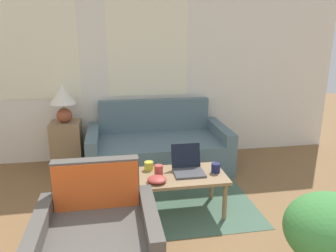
% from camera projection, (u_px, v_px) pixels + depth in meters
% --- Properties ---
extents(wall_back, '(6.87, 0.06, 2.60)m').
position_uv_depth(wall_back, '(100.00, 67.00, 4.44)').
color(wall_back, white).
rests_on(wall_back, ground_plane).
extents(rug, '(1.60, 2.06, 0.01)m').
position_uv_depth(rug, '(170.00, 186.00, 3.88)').
color(rug, '#476651').
rests_on(rug, ground_plane).
extents(couch, '(1.82, 0.94, 0.86)m').
position_uv_depth(couch, '(158.00, 149.00, 4.39)').
color(couch, slate).
rests_on(couch, ground_plane).
extents(armchair, '(0.86, 0.77, 0.83)m').
position_uv_depth(armchair, '(98.00, 246.00, 2.38)').
color(armchair, '#514C47').
rests_on(armchair, ground_plane).
extents(side_table, '(0.39, 0.39, 0.63)m').
position_uv_depth(side_table, '(67.00, 145.00, 4.36)').
color(side_table, '#937551').
rests_on(side_table, ground_plane).
extents(table_lamp, '(0.33, 0.33, 0.49)m').
position_uv_depth(table_lamp, '(63.00, 99.00, 4.18)').
color(table_lamp, brown).
rests_on(table_lamp, side_table).
extents(coffee_table, '(0.89, 0.52, 0.41)m').
position_uv_depth(coffee_table, '(180.00, 179.00, 3.25)').
color(coffee_table, '#8E704C').
rests_on(coffee_table, ground_plane).
extents(laptop, '(0.30, 0.31, 0.26)m').
position_uv_depth(laptop, '(188.00, 166.00, 3.29)').
color(laptop, '#47474C').
rests_on(laptop, coffee_table).
extents(cup_navy, '(0.08, 0.08, 0.11)m').
position_uv_depth(cup_navy, '(159.00, 170.00, 3.20)').
color(cup_navy, '#B23D38').
rests_on(cup_navy, coffee_table).
extents(cup_yellow, '(0.09, 0.09, 0.08)m').
position_uv_depth(cup_yellow, '(149.00, 166.00, 3.34)').
color(cup_yellow, gold).
rests_on(cup_yellow, coffee_table).
extents(cup_white, '(0.09, 0.09, 0.09)m').
position_uv_depth(cup_white, '(216.00, 168.00, 3.27)').
color(cup_white, '#191E4C').
rests_on(cup_white, coffee_table).
extents(snack_bowl, '(0.18, 0.18, 0.05)m').
position_uv_depth(snack_bowl, '(157.00, 179.00, 3.06)').
color(snack_bowl, '#B23D38').
rests_on(snack_bowl, coffee_table).
extents(potted_plant, '(0.64, 0.64, 0.72)m').
position_uv_depth(potted_plant, '(332.00, 233.00, 2.21)').
color(potted_plant, '#996B42').
rests_on(potted_plant, ground_plane).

